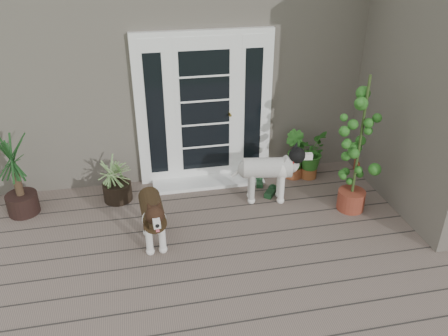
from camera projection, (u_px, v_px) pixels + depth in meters
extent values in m
cube|color=#6B5B4C|center=(258.00, 276.00, 4.94)|extent=(6.20, 4.60, 0.12)
cube|color=#665E54|center=(196.00, 48.00, 7.91)|extent=(7.40, 4.00, 3.10)
cube|color=white|center=(205.00, 109.00, 6.27)|extent=(1.90, 0.14, 2.15)
cube|color=white|center=(208.00, 182.00, 6.60)|extent=(1.60, 0.40, 0.05)
imported|color=#17521B|center=(310.00, 158.00, 6.63)|extent=(0.67, 0.67, 0.62)
imported|color=#1D661D|center=(294.00, 161.00, 6.67)|extent=(0.45, 0.45, 0.51)
imported|color=#225F1B|center=(365.00, 154.00, 6.86)|extent=(0.43, 0.43, 0.51)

